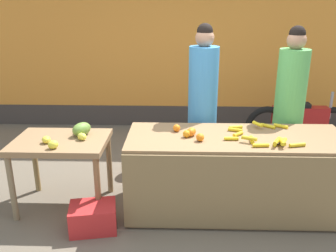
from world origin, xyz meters
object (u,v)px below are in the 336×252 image
Objects in this scene: produce_crate at (93,217)px; produce_sack at (140,156)px; vendor_woman_blue_shirt at (203,105)px; parked_motorcycle at (299,123)px; vendor_woman_green_shirt at (289,108)px.

produce_crate is 1.30m from produce_sack.
parked_motorcycle is (1.51, 1.06, -0.55)m from vendor_woman_blue_shirt.
vendor_woman_blue_shirt reaches higher than vendor_woman_green_shirt.
vendor_woman_green_shirt is 4.08× the size of produce_sack.
parked_motorcycle reaches higher than produce_sack.
vendor_woman_blue_shirt is 4.29× the size of produce_crate.
vendor_woman_green_shirt reaches higher than produce_sack.
vendor_woman_green_shirt is 2.48m from produce_crate.
parked_motorcycle is 3.64× the size of produce_crate.
produce_sack is at bearing 75.21° from produce_crate.
vendor_woman_blue_shirt is 4.13× the size of produce_sack.
vendor_woman_blue_shirt reaches higher than produce_sack.
parked_motorcycle is at bearing 21.78° from produce_sack.
vendor_woman_blue_shirt is 1.07m from produce_sack.
vendor_woman_blue_shirt is at bearing 45.13° from produce_crate.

